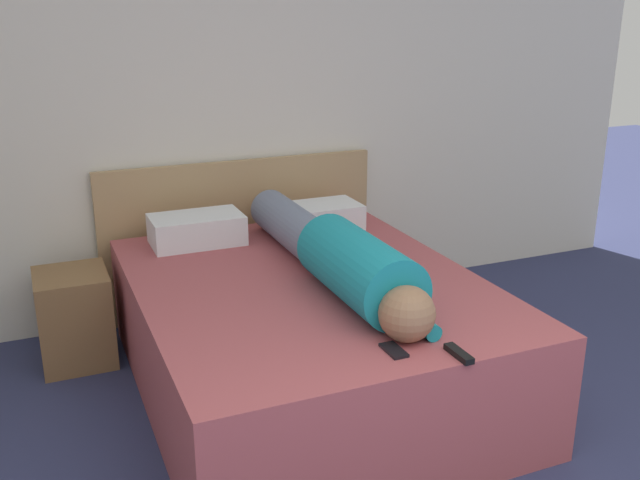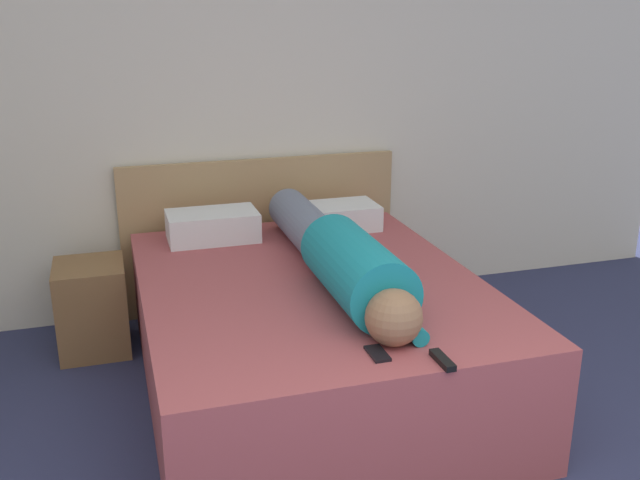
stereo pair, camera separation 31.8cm
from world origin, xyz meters
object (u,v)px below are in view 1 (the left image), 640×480
nightstand (75,318)px  pillow_near_headboard (197,229)px  person_lying (337,256)px  bed (308,335)px  pillow_second (319,216)px  cell_phone (394,350)px  tv_remote (459,354)px

nightstand → pillow_near_headboard: pillow_near_headboard is taller
person_lying → nightstand: bearing=144.2°
nightstand → bed: bearing=-36.0°
bed → pillow_second: pillow_second is taller
bed → cell_phone: cell_phone is taller
pillow_near_headboard → pillow_second: 0.73m
person_lying → cell_phone: person_lying is taller
nightstand → cell_phone: 1.91m
pillow_near_headboard → tv_remote: size_ratio=3.31×
pillow_second → cell_phone: pillow_second is taller
bed → pillow_near_headboard: (-0.35, 0.76, 0.37)m
pillow_near_headboard → cell_phone: size_ratio=3.82×
nightstand → tv_remote: 2.13m
person_lying → pillow_near_headboard: person_lying is taller
bed → pillow_second: size_ratio=4.23×
tv_remote → cell_phone: (-0.21, 0.13, -0.01)m
person_lying → tv_remote: person_lying is taller
pillow_near_headboard → pillow_second: bearing=0.0°
nightstand → pillow_second: (1.41, 0.01, 0.40)m
bed → person_lying: (0.12, -0.08, 0.42)m
pillow_second → tv_remote: (-0.15, -1.70, -0.06)m
nightstand → cell_phone: cell_phone is taller
pillow_second → nightstand: bearing=-179.6°
pillow_near_headboard → tv_remote: (0.58, -1.70, -0.07)m
nightstand → cell_phone: (1.06, -1.56, 0.33)m
bed → pillow_near_headboard: bearing=114.8°
person_lying → cell_phone: size_ratio=13.40×
pillow_second → cell_phone: bearing=-102.7°
cell_phone → pillow_second: bearing=77.3°
pillow_second → cell_phone: size_ratio=3.63×
person_lying → pillow_second: person_lying is taller
bed → pillow_second: bearing=63.5°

